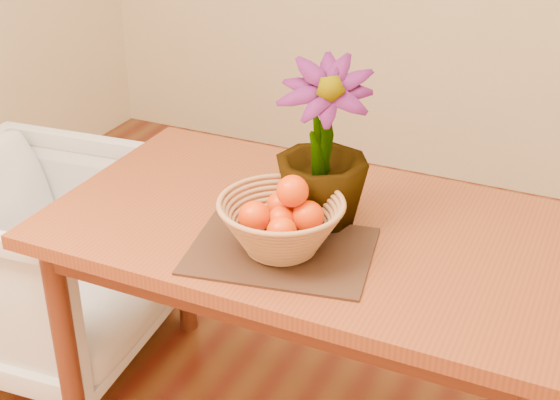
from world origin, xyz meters
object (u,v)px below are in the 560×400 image
at_px(wicker_basket, 281,227).
at_px(potted_plant, 322,145).
at_px(table, 314,251).
at_px(armchair, 45,252).

relative_size(wicker_basket, potted_plant, 0.72).
height_order(table, armchair, armchair).
bearing_deg(table, wicker_basket, -96.16).
height_order(table, wicker_basket, wicker_basket).
bearing_deg(potted_plant, table, -127.77).
xyz_separation_m(table, armchair, (-0.99, 0.04, -0.28)).
xyz_separation_m(potted_plant, armchair, (-1.00, 0.02, -0.59)).
bearing_deg(armchair, potted_plant, -96.47).
bearing_deg(potted_plant, armchair, 163.76).
relative_size(wicker_basket, armchair, 0.41).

